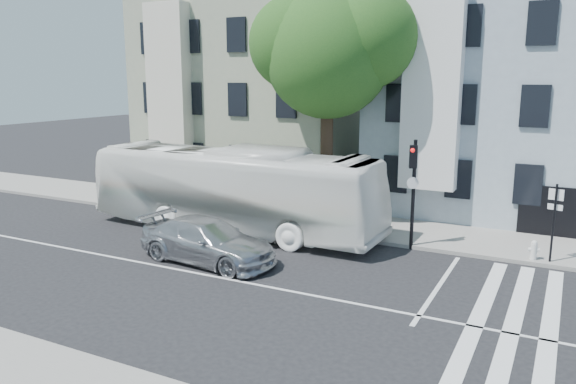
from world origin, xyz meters
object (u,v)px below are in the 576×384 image
Objects in this scene: bus at (233,189)px; fire_hydrant at (534,250)px; sedan at (207,241)px; traffic_signal at (413,180)px.

bus is 12.00m from fire_hydrant.
bus is 2.47× the size of sedan.
sedan reaches higher than fire_hydrant.
fire_hydrant is at bearing -15.56° from traffic_signal.
bus is 3.10× the size of traffic_signal.
fire_hydrant is at bearing -83.04° from bus.
traffic_signal is 4.90m from fire_hydrant.
sedan is 7.54× the size of fire_hydrant.
traffic_signal is (7.51, 0.84, 0.91)m from bus.
sedan is at bearing -159.53° from bus.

